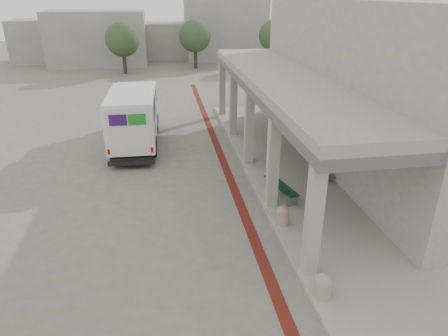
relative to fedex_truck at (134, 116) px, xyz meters
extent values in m
plane|color=#625E54|center=(3.08, -7.92, -1.54)|extent=(120.00, 120.00, 0.00)
cube|color=#591A11|center=(4.08, -5.92, -1.53)|extent=(0.35, 40.00, 0.01)
cube|color=#9D988D|center=(7.08, -7.92, -1.48)|extent=(4.40, 28.00, 0.12)
cube|color=gray|center=(10.43, -3.42, 1.96)|extent=(4.30, 17.00, 7.00)
cube|color=#5A5755|center=(6.68, -3.42, 1.96)|extent=(3.40, 16.90, 0.35)
cube|color=gray|center=(6.68, -3.42, 2.31)|extent=(3.40, 16.90, 0.35)
cube|color=gray|center=(-4.92, 26.08, 1.21)|extent=(10.00, 6.00, 5.50)
cube|color=gray|center=(2.08, 30.08, 0.46)|extent=(8.00, 6.00, 4.00)
cube|color=gray|center=(9.08, 28.08, 1.71)|extent=(9.00, 6.00, 6.50)
cube|color=gray|center=(-10.92, 29.08, 0.71)|extent=(7.00, 5.00, 4.50)
cylinder|color=#38281C|center=(-1.92, 20.08, -0.34)|extent=(0.36, 0.36, 2.40)
sphere|color=#2A4126|center=(-1.92, 20.08, 1.66)|extent=(3.20, 3.20, 3.20)
cylinder|color=#38281C|center=(5.08, 22.08, -0.34)|extent=(0.36, 0.36, 2.40)
sphere|color=#2A4126|center=(5.08, 22.08, 1.66)|extent=(3.20, 3.20, 3.20)
cylinder|color=#38281C|center=(13.08, 21.08, -0.34)|extent=(0.36, 0.36, 2.40)
sphere|color=#2A4126|center=(13.08, 21.08, 1.66)|extent=(3.20, 3.20, 3.20)
cube|color=black|center=(0.00, -0.03, -1.18)|extent=(2.01, 6.27, 0.27)
cube|color=silver|center=(-0.02, -0.83, 0.19)|extent=(2.24, 4.67, 2.31)
cube|color=silver|center=(0.05, 2.24, 0.06)|extent=(2.17, 1.74, 2.05)
cube|color=silver|center=(0.08, 3.17, -0.69)|extent=(1.97, 0.58, 0.71)
cube|color=black|center=(0.07, 2.95, 0.55)|extent=(1.97, 0.48, 0.93)
cube|color=black|center=(-0.08, -3.23, -1.23)|extent=(2.05, 0.27, 0.16)
cube|color=#2F1255|center=(-1.08, -0.18, 0.60)|extent=(0.05, 1.25, 0.67)
cube|color=#1C8220|center=(-1.11, -1.52, 0.60)|extent=(0.05, 1.25, 0.67)
cube|color=#2F1255|center=(-0.47, -3.16, 0.73)|extent=(0.76, 0.04, 0.49)
cube|color=#1C8220|center=(0.33, -3.18, 0.73)|extent=(0.76, 0.04, 0.49)
cylinder|color=black|center=(-0.88, 2.30, -1.14)|extent=(0.27, 0.81, 0.80)
cylinder|color=black|center=(0.99, 2.26, -1.14)|extent=(0.27, 0.81, 0.80)
cylinder|color=black|center=(-0.98, -1.79, -1.14)|extent=(0.27, 0.81, 0.80)
cylinder|color=black|center=(0.89, -1.83, -1.14)|extent=(0.27, 0.81, 0.80)
cube|color=slate|center=(5.88, -7.76, -1.21)|extent=(0.43, 0.18, 0.42)
cube|color=slate|center=(5.49, -6.15, -1.21)|extent=(0.43, 0.18, 0.42)
cube|color=#12371F|center=(5.53, -6.99, -0.98)|extent=(0.58, 1.95, 0.05)
cube|color=#12371F|center=(5.68, -6.95, -0.98)|extent=(0.58, 1.95, 0.05)
cube|color=#12371F|center=(5.83, -6.92, -0.98)|extent=(0.58, 1.95, 0.05)
cylinder|color=gray|center=(5.18, -12.43, -1.19)|extent=(0.46, 0.46, 0.46)
sphere|color=gray|center=(5.18, -12.43, -0.96)|extent=(0.46, 0.46, 0.46)
cylinder|color=gray|center=(5.18, -8.88, -1.20)|extent=(0.43, 0.43, 0.43)
sphere|color=gray|center=(5.18, -8.88, -0.99)|extent=(0.43, 0.43, 0.43)
cube|color=gray|center=(8.08, -4.56, -0.96)|extent=(0.45, 0.57, 0.91)
camera|label=1|loc=(1.47, -19.96, 5.71)|focal=32.00mm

